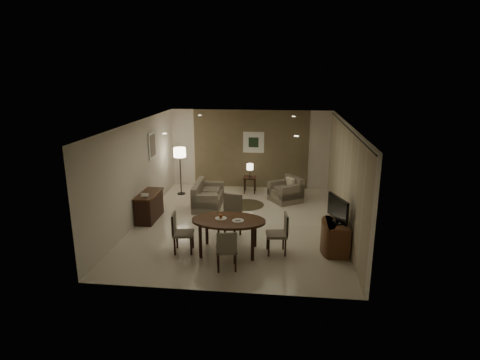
# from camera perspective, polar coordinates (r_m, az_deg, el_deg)

# --- Properties ---
(room_shell) EXTENTS (5.50, 7.00, 2.70)m
(room_shell) POSITION_cam_1_polar(r_m,az_deg,el_deg) (10.89, 0.12, 1.29)
(room_shell) COLOR beige
(room_shell) RESTS_ON ground
(taupe_accent) EXTENTS (3.96, 0.03, 2.70)m
(taupe_accent) POSITION_cam_1_polar(r_m,az_deg,el_deg) (13.88, 1.53, 4.39)
(taupe_accent) COLOR brown
(taupe_accent) RESTS_ON wall_back
(curtain_wall) EXTENTS (0.08, 6.70, 2.58)m
(curtain_wall) POSITION_cam_1_polar(r_m,az_deg,el_deg) (10.55, 14.49, 0.16)
(curtain_wall) COLOR #C3B398
(curtain_wall) RESTS_ON wall_right
(curtain_rod) EXTENTS (0.03, 6.80, 0.03)m
(curtain_rod) POSITION_cam_1_polar(r_m,az_deg,el_deg) (10.29, 14.99, 7.27)
(curtain_rod) COLOR black
(curtain_rod) RESTS_ON wall_right
(art_back_frame) EXTENTS (0.72, 0.03, 0.72)m
(art_back_frame) POSITION_cam_1_polar(r_m,az_deg,el_deg) (13.80, 1.95, 5.38)
(art_back_frame) COLOR silver
(art_back_frame) RESTS_ON wall_back
(art_back_canvas) EXTENTS (0.34, 0.01, 0.34)m
(art_back_canvas) POSITION_cam_1_polar(r_m,az_deg,el_deg) (13.79, 1.94, 5.37)
(art_back_canvas) COLOR black
(art_back_canvas) RESTS_ON wall_back
(art_left_frame) EXTENTS (0.03, 0.60, 0.80)m
(art_left_frame) POSITION_cam_1_polar(r_m,az_deg,el_deg) (12.13, -12.37, 4.83)
(art_left_frame) COLOR silver
(art_left_frame) RESTS_ON wall_left
(art_left_canvas) EXTENTS (0.01, 0.46, 0.64)m
(art_left_canvas) POSITION_cam_1_polar(r_m,az_deg,el_deg) (12.13, -12.30, 4.83)
(art_left_canvas) COLOR gray
(art_left_canvas) RESTS_ON wall_left
(downlight_nl) EXTENTS (0.10, 0.10, 0.01)m
(downlight_nl) POSITION_cam_1_polar(r_m,az_deg,el_deg) (8.78, -10.68, 6.49)
(downlight_nl) COLOR white
(downlight_nl) RESTS_ON ceiling
(downlight_nr) EXTENTS (0.10, 0.10, 0.01)m
(downlight_nr) POSITION_cam_1_polar(r_m,az_deg,el_deg) (8.40, 8.02, 6.20)
(downlight_nr) COLOR white
(downlight_nr) RESTS_ON ceiling
(downlight_fl) EXTENTS (0.10, 0.10, 0.01)m
(downlight_fl) POSITION_cam_1_polar(r_m,az_deg,el_deg) (12.23, -5.75, 9.15)
(downlight_fl) COLOR white
(downlight_fl) RESTS_ON ceiling
(downlight_fr) EXTENTS (0.10, 0.10, 0.01)m
(downlight_fr) POSITION_cam_1_polar(r_m,az_deg,el_deg) (11.96, 7.64, 8.95)
(downlight_fr) COLOR white
(downlight_fr) RESTS_ON ceiling
(console_desk) EXTENTS (0.48, 1.20, 0.75)m
(console_desk) POSITION_cam_1_polar(r_m,az_deg,el_deg) (11.33, -12.75, -3.67)
(console_desk) COLOR #462A16
(console_desk) RESTS_ON floor
(telephone) EXTENTS (0.20, 0.14, 0.09)m
(telephone) POSITION_cam_1_polar(r_m,az_deg,el_deg) (10.93, -13.39, -2.07)
(telephone) COLOR white
(telephone) RESTS_ON console_desk
(tv_cabinet) EXTENTS (0.48, 0.90, 0.70)m
(tv_cabinet) POSITION_cam_1_polar(r_m,az_deg,el_deg) (9.42, 13.59, -7.90)
(tv_cabinet) COLOR brown
(tv_cabinet) RESTS_ON floor
(flat_tv) EXTENTS (0.36, 0.85, 0.60)m
(flat_tv) POSITION_cam_1_polar(r_m,az_deg,el_deg) (9.18, 13.73, -4.05)
(flat_tv) COLOR black
(flat_tv) RESTS_ON tv_cabinet
(dining_table) EXTENTS (1.66, 1.04, 0.78)m
(dining_table) POSITION_cam_1_polar(r_m,az_deg,el_deg) (9.12, -1.63, -7.96)
(dining_table) COLOR #462A16
(dining_table) RESTS_ON floor
(chair_near) EXTENTS (0.50, 0.50, 0.88)m
(chair_near) POSITION_cam_1_polar(r_m,az_deg,el_deg) (8.39, -1.93, -9.77)
(chair_near) COLOR #786D5C
(chair_near) RESTS_ON floor
(chair_far) EXTENTS (0.61, 0.61, 1.04)m
(chair_far) POSITION_cam_1_polar(r_m,az_deg,el_deg) (9.86, -1.51, -5.28)
(chair_far) COLOR #786D5C
(chair_far) RESTS_ON floor
(chair_left) EXTENTS (0.49, 0.49, 0.91)m
(chair_left) POSITION_cam_1_polar(r_m,az_deg,el_deg) (9.20, -8.02, -7.46)
(chair_left) COLOR #786D5C
(chair_left) RESTS_ON floor
(chair_right) EXTENTS (0.50, 0.50, 0.92)m
(chair_right) POSITION_cam_1_polar(r_m,az_deg,el_deg) (9.09, 5.20, -7.63)
(chair_right) COLOR #786D5C
(chair_right) RESTS_ON floor
(plate_a) EXTENTS (0.26, 0.26, 0.02)m
(plate_a) POSITION_cam_1_polar(r_m,az_deg,el_deg) (9.04, -2.73, -5.46)
(plate_a) COLOR white
(plate_a) RESTS_ON dining_table
(plate_b) EXTENTS (0.26, 0.26, 0.02)m
(plate_b) POSITION_cam_1_polar(r_m,az_deg,el_deg) (8.90, -0.28, -5.80)
(plate_b) COLOR white
(plate_b) RESTS_ON dining_table
(fruit_apple) EXTENTS (0.09, 0.09, 0.09)m
(fruit_apple) POSITION_cam_1_polar(r_m,az_deg,el_deg) (9.02, -2.74, -5.15)
(fruit_apple) COLOR #A63E13
(fruit_apple) RESTS_ON plate_a
(napkin) EXTENTS (0.12, 0.08, 0.03)m
(napkin) POSITION_cam_1_polar(r_m,az_deg,el_deg) (8.89, -0.28, -5.66)
(napkin) COLOR white
(napkin) RESTS_ON plate_b
(round_rug) EXTENTS (1.10, 1.10, 0.01)m
(round_rug) POSITION_cam_1_polar(r_m,az_deg,el_deg) (12.32, 0.86, -3.52)
(round_rug) COLOR #403824
(round_rug) RESTS_ON floor
(sofa) EXTENTS (1.59, 0.85, 0.73)m
(sofa) POSITION_cam_1_polar(r_m,az_deg,el_deg) (12.14, -4.55, -2.07)
(sofa) COLOR #786D5C
(sofa) RESTS_ON floor
(armchair) EXTENTS (1.16, 1.17, 0.77)m
(armchair) POSITION_cam_1_polar(r_m,az_deg,el_deg) (12.61, 6.49, -1.36)
(armchair) COLOR #786D5C
(armchair) RESTS_ON floor
(side_table) EXTENTS (0.42, 0.42, 0.54)m
(side_table) POSITION_cam_1_polar(r_m,az_deg,el_deg) (13.48, 1.41, -0.67)
(side_table) COLOR black
(side_table) RESTS_ON floor
(table_lamp) EXTENTS (0.22, 0.22, 0.50)m
(table_lamp) POSITION_cam_1_polar(r_m,az_deg,el_deg) (13.34, 1.43, 1.48)
(table_lamp) COLOR #FFEAC1
(table_lamp) RESTS_ON side_table
(floor_lamp) EXTENTS (0.40, 0.40, 1.56)m
(floor_lamp) POSITION_cam_1_polar(r_m,az_deg,el_deg) (13.32, -8.47, 1.25)
(floor_lamp) COLOR #FFE5B7
(floor_lamp) RESTS_ON floor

